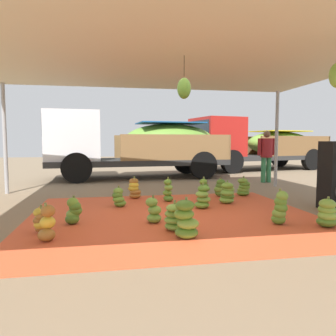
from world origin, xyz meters
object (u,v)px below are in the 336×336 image
banana_bunch_14 (47,224)px  banana_bunch_7 (154,211)px  banana_bunch_5 (186,220)px  speaker_stack (336,175)px  banana_bunch_4 (41,221)px  worker_0 (266,152)px  banana_bunch_12 (220,188)px  banana_bunch_3 (119,198)px  cargo_truck_main (135,144)px  banana_bunch_10 (134,189)px  banana_bunch_2 (168,191)px  banana_bunch_6 (227,193)px  banana_bunch_0 (175,218)px  cargo_truck_far (255,144)px  banana_bunch_8 (327,214)px  banana_bunch_15 (203,198)px  banana_bunch_13 (244,187)px  banana_bunch_1 (203,191)px  banana_bunch_11 (280,209)px  banana_bunch_9 (74,211)px

banana_bunch_14 → banana_bunch_7: bearing=23.8°
banana_bunch_5 → speaker_stack: speaker_stack is taller
banana_bunch_4 → worker_0: size_ratio=0.25×
banana_bunch_12 → speaker_stack: (1.84, -1.74, 0.47)m
banana_bunch_3 → cargo_truck_main: bearing=82.1°
banana_bunch_12 → worker_0: 3.49m
banana_bunch_10 → banana_bunch_2: bearing=-36.2°
banana_bunch_6 → banana_bunch_10: bearing=153.8°
cargo_truck_main → banana_bunch_0: bearing=-89.6°
banana_bunch_2 → cargo_truck_far: (5.51, 7.23, 0.97)m
banana_bunch_6 → banana_bunch_8: 2.30m
banana_bunch_4 → banana_bunch_8: (4.41, -0.46, 0.03)m
banana_bunch_15 → speaker_stack: bearing=-9.8°
banana_bunch_0 → banana_bunch_13: 3.59m
worker_0 → banana_bunch_15: bearing=-131.7°
banana_bunch_10 → banana_bunch_14: (-1.42, -3.04, 0.00)m
banana_bunch_13 → worker_0: worker_0 is taller
banana_bunch_1 → cargo_truck_main: bearing=103.0°
banana_bunch_5 → banana_bunch_12: 3.55m
banana_bunch_0 → banana_bunch_11: banana_bunch_11 is taller
banana_bunch_2 → cargo_truck_far: size_ratio=0.08×
banana_bunch_6 → banana_bunch_8: banana_bunch_6 is taller
banana_bunch_2 → banana_bunch_10: banana_bunch_2 is taller
banana_bunch_2 → banana_bunch_9: banana_bunch_2 is taller
worker_0 → banana_bunch_14: bearing=-138.3°
speaker_stack → banana_bunch_6: bearing=156.4°
banana_bunch_2 → banana_bunch_6: 1.32m
banana_bunch_2 → banana_bunch_9: size_ratio=1.19×
banana_bunch_13 → banana_bunch_9: bearing=-152.0°
cargo_truck_main → cargo_truck_far: size_ratio=0.97×
banana_bunch_10 → worker_0: 5.14m
banana_bunch_2 → banana_bunch_14: banana_bunch_2 is taller
banana_bunch_0 → banana_bunch_4: (-1.98, 0.21, -0.01)m
banana_bunch_11 → banana_bunch_14: banana_bunch_11 is taller
banana_bunch_0 → banana_bunch_6: size_ratio=0.92×
banana_bunch_10 → worker_0: size_ratio=0.31×
banana_bunch_4 → banana_bunch_14: (0.16, -0.41, 0.05)m
banana_bunch_9 → banana_bunch_11: (3.33, -0.66, 0.06)m
banana_bunch_1 → banana_bunch_4: (-3.09, -1.99, -0.06)m
banana_bunch_9 → banana_bunch_2: bearing=41.1°
banana_bunch_2 → banana_bunch_15: size_ratio=1.08×
banana_bunch_3 → banana_bunch_11: (2.56, -1.90, 0.07)m
banana_bunch_1 → banana_bunch_14: (-2.93, -2.39, -0.01)m
banana_bunch_3 → banana_bunch_10: 1.00m
banana_bunch_0 → banana_bunch_9: banana_bunch_9 is taller
banana_bunch_0 → banana_bunch_9: size_ratio=0.99×
banana_bunch_9 → banana_bunch_12: bearing=32.4°
banana_bunch_5 → banana_bunch_7: size_ratio=1.24×
banana_bunch_6 → banana_bunch_5: bearing=-122.9°
worker_0 → banana_bunch_8: bearing=-107.6°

